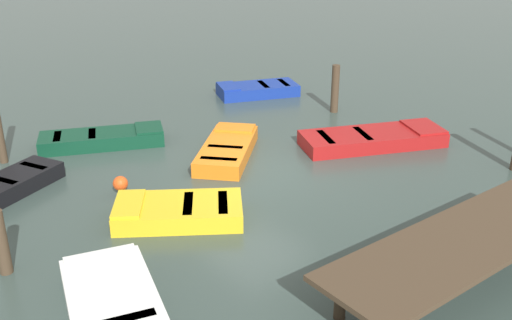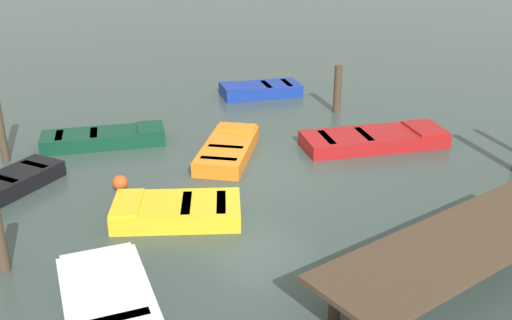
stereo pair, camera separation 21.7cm
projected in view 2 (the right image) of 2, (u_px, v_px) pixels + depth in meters
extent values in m
plane|color=#33423D|center=(256.00, 172.00, 15.35)|extent=(80.00, 80.00, 0.00)
cube|color=#423323|center=(461.00, 243.00, 10.40)|extent=(6.20, 2.41, 0.10)
cylinder|color=#2E2318|center=(335.00, 297.00, 9.72)|extent=(0.20, 0.20, 0.85)
cylinder|color=#2E2318|center=(504.00, 214.00, 12.35)|extent=(0.20, 0.20, 0.85)
cube|color=gold|center=(177.00, 211.00, 12.97)|extent=(3.03, 2.86, 0.40)
cube|color=#4C3319|center=(177.00, 205.00, 12.92)|extent=(2.51, 2.35, 0.04)
cube|color=gold|center=(127.00, 203.00, 12.83)|extent=(1.29, 1.37, 0.06)
cube|color=#42301E|center=(186.00, 203.00, 12.91)|extent=(0.86, 0.98, 0.04)
cube|color=#42301E|center=(221.00, 203.00, 12.95)|extent=(0.86, 0.98, 0.04)
cube|color=navy|center=(261.00, 90.00, 21.63)|extent=(3.14, 2.44, 0.40)
cube|color=silver|center=(261.00, 86.00, 21.58)|extent=(2.62, 2.00, 0.04)
cube|color=navy|center=(231.00, 86.00, 21.26)|extent=(1.09, 1.33, 0.06)
cube|color=#A4A49F|center=(266.00, 85.00, 21.62)|extent=(0.63, 1.00, 0.04)
cube|color=#A4A49F|center=(287.00, 83.00, 21.82)|extent=(0.63, 1.00, 0.04)
cube|color=#776E5D|center=(4.00, 179.00, 14.08)|extent=(0.46, 0.83, 0.04)
cube|color=#776E5D|center=(34.00, 165.00, 14.85)|extent=(0.46, 0.83, 0.04)
cube|color=maroon|center=(374.00, 139.00, 16.99)|extent=(4.27, 3.26, 0.40)
cube|color=black|center=(374.00, 135.00, 16.93)|extent=(3.58, 2.69, 0.04)
cube|color=maroon|center=(425.00, 128.00, 17.23)|extent=(1.42, 1.56, 0.06)
cube|color=black|center=(364.00, 134.00, 16.85)|extent=(0.72, 1.07, 0.04)
cube|color=black|center=(327.00, 138.00, 16.61)|extent=(0.72, 1.07, 0.04)
cube|color=#0C3823|center=(104.00, 138.00, 17.08)|extent=(3.57, 2.69, 0.40)
cube|color=maroon|center=(103.00, 134.00, 17.03)|extent=(2.99, 2.22, 0.04)
cube|color=#0C3823|center=(150.00, 127.00, 17.28)|extent=(1.16, 1.25, 0.06)
cube|color=maroon|center=(94.00, 133.00, 16.96)|extent=(0.61, 0.86, 0.04)
cube|color=maroon|center=(59.00, 136.00, 16.76)|extent=(0.61, 0.86, 0.04)
cube|color=silver|center=(112.00, 318.00, 9.57)|extent=(2.67, 3.94, 0.40)
cube|color=#334772|center=(112.00, 311.00, 9.52)|extent=(2.18, 3.31, 0.04)
cube|color=silver|center=(99.00, 261.00, 10.71)|extent=(1.51, 1.22, 0.06)
cube|color=navy|center=(114.00, 319.00, 9.27)|extent=(1.13, 0.59, 0.04)
cube|color=orange|center=(228.00, 150.00, 16.24)|extent=(3.18, 2.84, 0.40)
cube|color=black|center=(228.00, 145.00, 16.19)|extent=(2.65, 2.34, 0.04)
cube|color=orange|center=(236.00, 128.00, 17.24)|extent=(1.21, 1.29, 0.06)
cube|color=black|center=(226.00, 147.00, 15.97)|extent=(0.74, 0.88, 0.04)
cube|color=black|center=(219.00, 159.00, 15.20)|extent=(0.74, 0.88, 0.04)
cylinder|color=#423323|center=(0.00, 124.00, 15.65)|extent=(0.21, 0.21, 2.14)
cylinder|color=#423323|center=(338.00, 89.00, 19.58)|extent=(0.26, 0.26, 1.60)
cylinder|color=#262626|center=(121.00, 192.00, 14.17)|extent=(0.16, 0.16, 0.12)
sphere|color=#E54C19|center=(120.00, 183.00, 14.08)|extent=(0.36, 0.36, 0.36)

